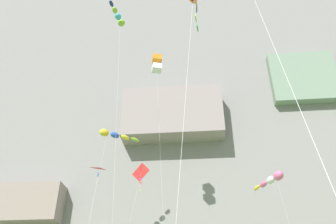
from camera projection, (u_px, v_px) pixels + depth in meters
The scene contains 7 objects.
cliff_face at pixel (178, 150), 64.46m from camera, with size 180.00×24.11×64.76m.
kite_delta_low_left at pixel (98, 177), 34.63m from camera, with size 1.67×3.15×17.64m.
kite_windsock_low_center at pixel (114, 135), 43.33m from camera, with size 4.57×7.69×25.11m.
kite_box_mid_left at pixel (157, 64), 43.36m from camera, with size 2.41×2.11×33.02m.
kite_windsock_mid_center at pixel (271, 180), 40.73m from camera, with size 2.94×9.97×19.57m.
kite_windsock_far_left at pixel (118, 18), 35.99m from camera, with size 2.39×3.59×31.61m.
kite_diamond_far_right at pixel (140, 176), 42.30m from camera, with size 3.63×4.97×21.56m.
Camera 1 is at (3.56, -0.06, 3.83)m, focal length 38.32 mm.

